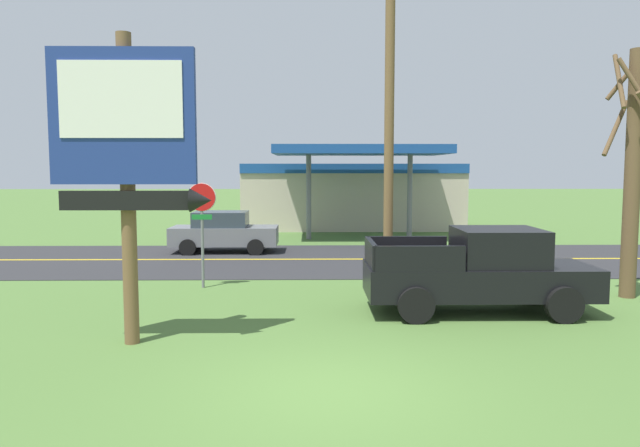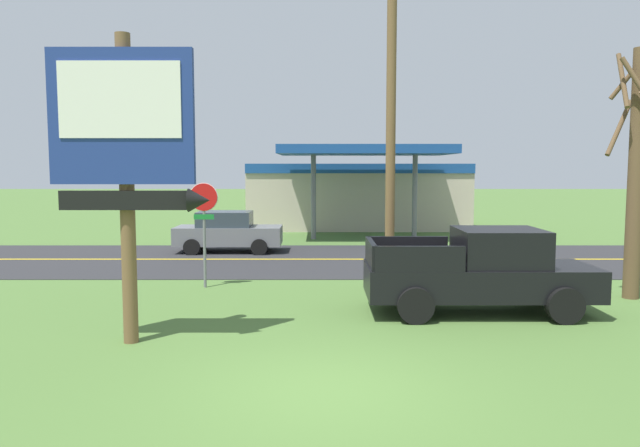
% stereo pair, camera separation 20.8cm
% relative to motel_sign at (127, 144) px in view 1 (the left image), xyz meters
% --- Properties ---
extents(ground_plane, '(180.00, 180.00, 0.00)m').
position_rel_motel_sign_xyz_m(ground_plane, '(3.63, -2.39, -3.80)').
color(ground_plane, '#4C7033').
extents(road_asphalt, '(140.00, 8.00, 0.02)m').
position_rel_motel_sign_xyz_m(road_asphalt, '(3.63, 10.61, -3.79)').
color(road_asphalt, '#2B2B2D').
rests_on(road_asphalt, ground).
extents(road_centre_line, '(126.00, 0.20, 0.01)m').
position_rel_motel_sign_xyz_m(road_centre_line, '(3.63, 10.61, -3.78)').
color(road_centre_line, gold).
rests_on(road_centre_line, road_asphalt).
extents(motel_sign, '(2.93, 0.54, 5.83)m').
position_rel_motel_sign_xyz_m(motel_sign, '(0.00, 0.00, 0.00)').
color(motel_sign, brown).
rests_on(motel_sign, ground).
extents(stop_sign, '(0.80, 0.08, 2.95)m').
position_rel_motel_sign_xyz_m(stop_sign, '(0.34, 5.48, -1.77)').
color(stop_sign, slate).
rests_on(stop_sign, ground).
extents(utility_pole, '(1.91, 0.26, 9.51)m').
position_rel_motel_sign_xyz_m(utility_pole, '(5.49, 5.10, 1.26)').
color(utility_pole, brown).
rests_on(utility_pole, ground).
extents(bare_tree, '(1.50, 1.48, 6.72)m').
position_rel_motel_sign_xyz_m(bare_tree, '(11.62, 4.09, -0.37)').
color(bare_tree, brown).
rests_on(bare_tree, ground).
extents(gas_station, '(12.00, 11.50, 4.40)m').
position_rel_motel_sign_xyz_m(gas_station, '(5.67, 22.78, -1.86)').
color(gas_station, beige).
rests_on(gas_station, ground).
extents(pickup_black_parked_on_lawn, '(5.21, 2.26, 1.96)m').
position_rel_motel_sign_xyz_m(pickup_black_parked_on_lawn, '(7.33, 2.51, -2.84)').
color(pickup_black_parked_on_lawn, black).
rests_on(pickup_black_parked_on_lawn, ground).
extents(car_grey_near_lane, '(4.20, 2.00, 1.64)m').
position_rel_motel_sign_xyz_m(car_grey_near_lane, '(-0.10, 12.61, -2.97)').
color(car_grey_near_lane, slate).
rests_on(car_grey_near_lane, ground).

